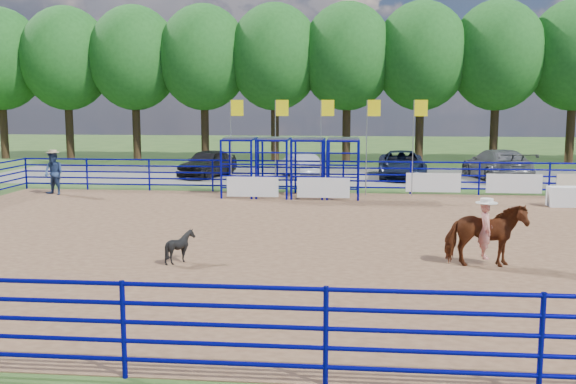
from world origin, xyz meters
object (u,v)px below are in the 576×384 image
object	(u,v)px
announcer_table	(568,197)
spectator_cowboy	(54,173)
car_a	(208,163)
car_c	(402,164)
calf	(180,246)
car_d	(497,164)
horse_and_rider	(485,232)
car_b	(300,165)

from	to	relation	value
announcer_table	spectator_cowboy	world-z (taller)	spectator_cowboy
car_a	car_c	xyz separation A→B (m)	(10.65, 0.42, -0.02)
calf	car_a	world-z (taller)	car_a
announcer_table	car_a	size ratio (longest dim) A/B	0.33
calf	car_d	bearing A→B (deg)	-43.90
car_d	announcer_table	bearing A→B (deg)	86.28
announcer_table	spectator_cowboy	bearing A→B (deg)	176.91
announcer_table	horse_and_rider	distance (m)	11.18
horse_and_rider	car_d	distance (m)	19.21
car_b	car_d	bearing A→B (deg)	153.59
announcer_table	car_a	world-z (taller)	car_a
spectator_cowboy	car_a	size ratio (longest dim) A/B	0.44
car_a	car_c	distance (m)	10.65
car_b	car_c	bearing A→B (deg)	156.39
car_c	car_d	distance (m)	4.98
announcer_table	car_d	size ratio (longest dim) A/B	0.26
horse_and_rider	calf	size ratio (longest dim) A/B	2.91
spectator_cowboy	car_c	world-z (taller)	spectator_cowboy
car_b	car_d	size ratio (longest dim) A/B	0.69
horse_and_rider	car_b	xyz separation A→B (m)	(-6.15, 19.00, -0.26)
horse_and_rider	car_c	size ratio (longest dim) A/B	0.46
horse_and_rider	car_d	bearing A→B (deg)	76.85
horse_and_rider	car_a	world-z (taller)	horse_and_rider
car_b	announcer_table	bearing A→B (deg)	116.42
car_d	car_c	bearing A→B (deg)	-13.67
car_b	car_d	distance (m)	10.53
horse_and_rider	car_c	distance (m)	19.12
spectator_cowboy	car_a	world-z (taller)	spectator_cowboy
calf	car_c	world-z (taller)	car_c
car_c	car_d	xyz separation A→B (m)	(4.96, -0.41, 0.08)
announcer_table	car_a	distance (m)	18.63
calf	spectator_cowboy	xyz separation A→B (m)	(-8.79, 11.40, 0.56)
spectator_cowboy	car_d	bearing A→B (deg)	20.14
horse_and_rider	car_b	world-z (taller)	horse_and_rider
announcer_table	car_b	bearing A→B (deg)	141.24
spectator_cowboy	car_b	xyz separation A→B (m)	(10.31, 7.93, -0.35)
announcer_table	car_d	xyz separation A→B (m)	(-0.81, 8.81, 0.42)
calf	car_b	size ratio (longest dim) A/B	0.21
announcer_table	car_c	size ratio (longest dim) A/B	0.28
spectator_cowboy	car_d	xyz separation A→B (m)	(20.83, 7.64, -0.17)
car_a	calf	bearing A→B (deg)	-63.29
announcer_table	car_b	world-z (taller)	car_b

